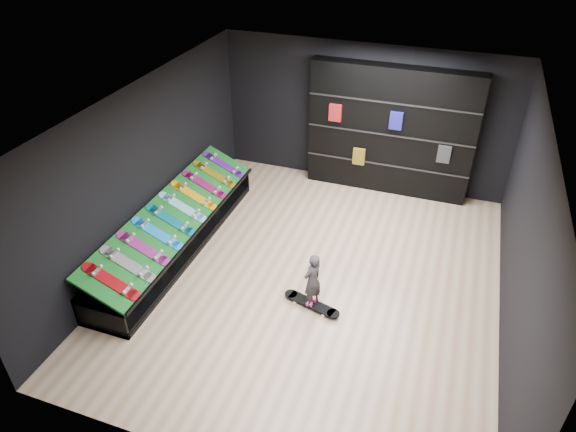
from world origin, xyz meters
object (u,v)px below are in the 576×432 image
(display_rack, at_px, (177,235))
(child, at_px, (312,289))
(floor_skateboard, at_px, (312,305))
(back_shelving, at_px, (390,131))

(display_rack, xyz_separation_m, child, (2.76, -0.70, 0.12))
(floor_skateboard, bearing_deg, back_shelving, 99.33)
(back_shelving, distance_m, floor_skateboard, 4.24)
(display_rack, bearing_deg, floor_skateboard, -14.26)
(floor_skateboard, xyz_separation_m, child, (0.00, 0.00, 0.32))
(back_shelving, bearing_deg, display_rack, -133.49)
(back_shelving, height_order, child, back_shelving)
(display_rack, xyz_separation_m, floor_skateboard, (2.76, -0.70, -0.20))
(back_shelving, xyz_separation_m, child, (-0.39, -4.02, -0.96))
(display_rack, distance_m, back_shelving, 4.70)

